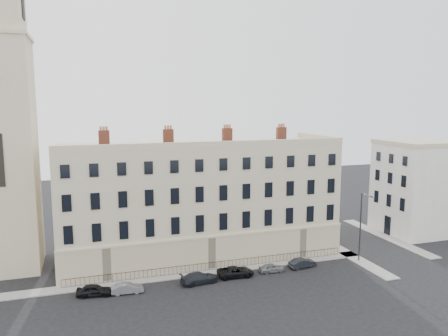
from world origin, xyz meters
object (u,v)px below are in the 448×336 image
Objects in this scene: streetlamp at (361,224)px; car_e at (272,268)px; car_d at (236,272)px; car_c at (199,278)px; car_f at (302,263)px; car_b at (127,288)px; car_a at (94,290)px.

car_e is at bearing -169.55° from streetlamp.
car_d is 0.49× the size of streetlamp.
car_c reaches higher than car_f.
streetlamp is at bearing -99.48° from car_f.
car_b is 12.65m from car_d.
car_a is 3.41m from car_b.
car_c is 1.22× the size of car_f.
car_a is 24.89m from car_f.
car_c is (8.07, 0.15, 0.07)m from car_b.
car_f is at bearing -94.62° from car_c.
car_b is at bearing 94.88° from car_d.
car_a is 0.41× the size of streetlamp.
car_a is 11.46m from car_c.
car_d is at bearing -83.86° from car_b.
car_c reaches higher than car_e.
car_f is 0.40× the size of streetlamp.
car_d reaches higher than car_f.
car_d reaches higher than car_e.
car_d is (16.02, 0.25, -0.02)m from car_a.
car_d is 1.23× the size of car_f.
car_c is at bearing -82.59° from car_a.
car_c is at bearing 86.04° from car_f.
car_b is 1.08× the size of car_e.
car_f is 9.22m from streetlamp.
car_e is (4.63, -0.04, -0.07)m from car_d.
car_f is at bearing -87.20° from car_d.
car_a is 0.84× the size of car_d.
car_e is at bearing -80.71° from car_a.
car_d is at bearing 84.18° from car_f.
car_f is (4.24, 0.18, 0.05)m from car_e.
car_e is (17.26, 0.62, -0.02)m from car_b.
car_c reaches higher than car_b.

